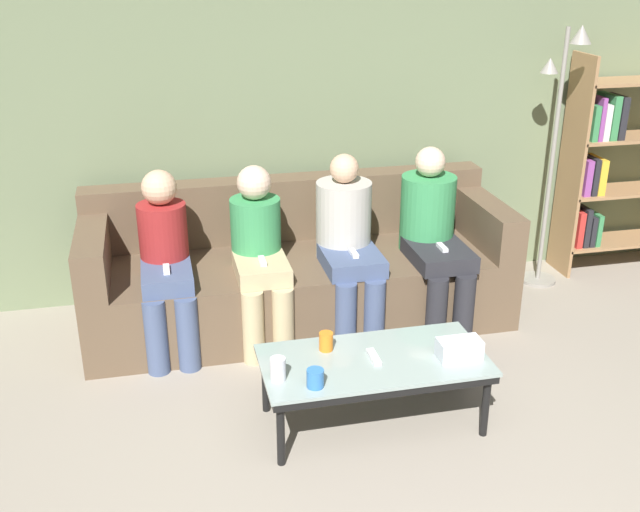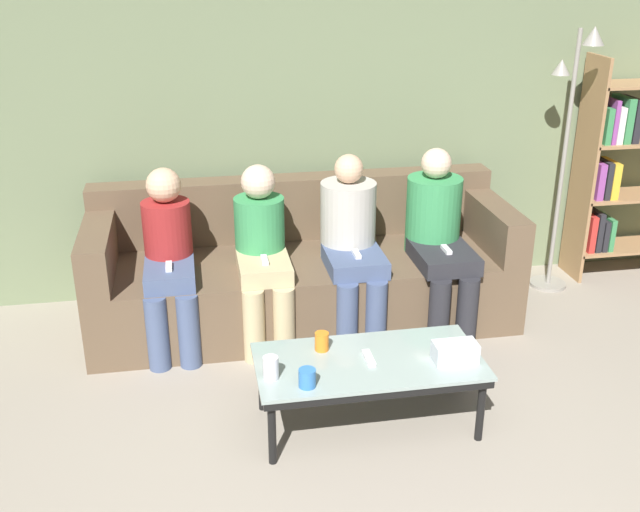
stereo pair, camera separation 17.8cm
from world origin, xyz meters
name	(u,v)px [view 2 (the right image)]	position (x,y,z in m)	size (l,w,h in m)	color
wall_back	(288,107)	(0.00, 3.44, 1.30)	(12.00, 0.06, 2.60)	#707F5B
couch	(302,272)	(0.00, 2.90, 0.32)	(2.70, 0.93, 0.88)	brown
coffee_table	(369,366)	(0.14, 1.63, 0.34)	(1.15, 0.56, 0.38)	#8C9E99
cup_near_left	(271,368)	(-0.36, 1.55, 0.44)	(0.08, 0.08, 0.11)	silver
cup_near_right	(322,341)	(-0.07, 1.77, 0.43)	(0.07, 0.07, 0.10)	orange
cup_far_center	(307,378)	(-0.20, 1.44, 0.43)	(0.08, 0.08, 0.09)	#3372BF
tissue_box	(455,352)	(0.56, 1.55, 0.43)	(0.22, 0.12, 0.13)	silver
game_remote	(369,358)	(0.14, 1.63, 0.39)	(0.04, 0.15, 0.02)	white
bookshelf	(626,169)	(2.43, 3.21, 0.81)	(0.93, 0.32, 1.62)	#9E754C
standing_lamp	(569,134)	(1.87, 3.07, 1.12)	(0.31, 0.26, 1.83)	gray
seated_person_left_end	(169,256)	(-0.84, 2.68, 0.59)	(0.31, 0.62, 1.10)	#47567A
seated_person_mid_left	(262,249)	(-0.28, 2.68, 0.59)	(0.31, 0.63, 1.09)	tan
seated_person_mid_right	(351,239)	(0.28, 2.70, 0.62)	(0.35, 0.66, 1.13)	#47567A
seated_person_right_end	(438,233)	(0.84, 2.68, 0.62)	(0.35, 0.71, 1.14)	#28282D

